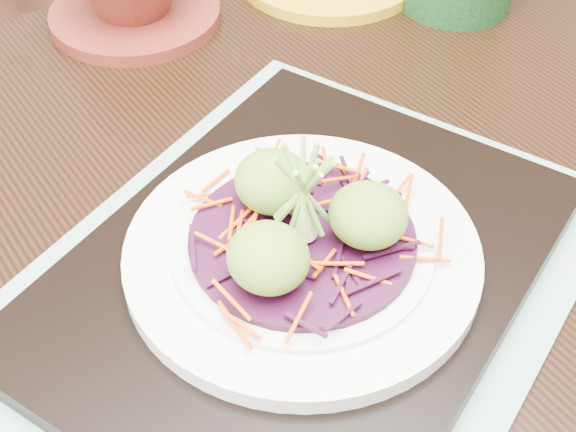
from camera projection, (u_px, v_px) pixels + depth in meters
dining_table at (260, 282)px, 0.72m from camera, size 1.23×0.87×0.73m
placemat at (302, 278)px, 0.59m from camera, size 0.56×0.51×0.00m
serving_tray at (302, 268)px, 0.58m from camera, size 0.48×0.44×0.02m
white_plate at (302, 252)px, 0.57m from camera, size 0.25×0.25×0.02m
cabbage_bed at (302, 239)px, 0.56m from camera, size 0.16×0.16×0.01m
carrot_julienne at (303, 232)px, 0.55m from camera, size 0.20×0.20×0.01m
guacamole_scoops at (303, 217)px, 0.54m from camera, size 0.14×0.12×0.04m
scallion_garnish at (303, 195)px, 0.53m from camera, size 0.06×0.06×0.09m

